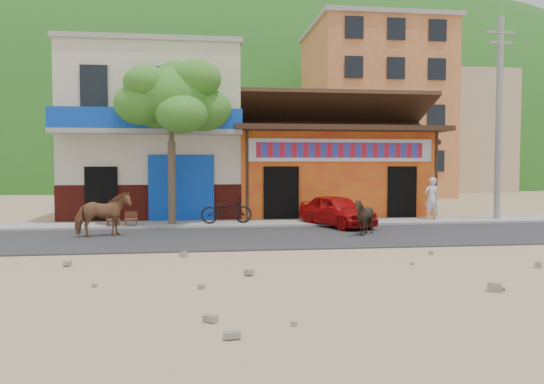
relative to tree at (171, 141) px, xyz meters
The scene contains 17 objects.
ground 8.03m from the tree, 51.58° to the right, with size 120.00×120.00×0.00m, color #9E825B.
road 6.45m from the tree, 35.66° to the right, with size 60.00×5.00×0.04m, color #28282B.
sidewalk 5.53m from the tree, ahead, with size 60.00×2.00×0.12m, color gray.
dance_club 7.93m from the tree, 32.47° to the left, with size 8.00×6.00×3.60m, color orange.
cafe_building 4.31m from the tree, 102.09° to the left, with size 7.00×6.00×7.00m, color beige.
apartment_front 22.90m from the tree, 53.23° to the left, with size 9.00×9.00×12.00m, color #CC723F.
apartment_rear 33.17m from the tree, 46.96° to the left, with size 8.00×8.00×10.00m, color tan.
hillside 64.97m from the tree, 85.90° to the left, with size 100.00×40.00×24.00m, color #194C14.
tree is the anchor object (origin of this frame).
utility_pole 12.84m from the tree, ahead, with size 0.24×0.24×8.00m, color gray.
cow_tan 4.08m from the tree, 126.61° to the right, with size 0.75×1.64×1.39m, color brown.
cow_dark 7.46m from the tree, 28.82° to the right, with size 0.94×1.06×1.17m, color black.
red_car 6.49m from the tree, ahead, with size 1.36×3.38×1.15m, color #AD0C0C.
scooter 3.19m from the tree, ahead, with size 0.65×1.88×0.99m, color black.
pedestrian 10.28m from the tree, ahead, with size 0.60×0.40×1.66m, color silver.
cafe_chair_left 2.94m from the tree, 160.35° to the right, with size 0.44×0.44×0.93m, color #472317, non-canonical shape.
cafe_chair_right 3.28m from the tree, 167.98° to the right, with size 0.43×0.43×0.92m, color #4E2E1A, non-canonical shape.
Camera 1 is at (-3.55, -13.76, 2.29)m, focal length 35.00 mm.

